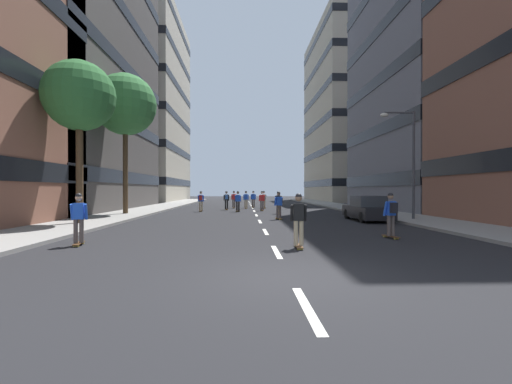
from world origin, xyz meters
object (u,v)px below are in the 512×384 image
at_px(streetlamp_right, 408,153).
at_px(skater_6, 234,199).
at_px(street_tree_mid, 79,97).
at_px(skater_10, 278,201).
at_px(parked_car_near, 367,209).
at_px(street_tree_near, 125,105).
at_px(skater_3, 226,199).
at_px(skater_7, 391,212).
at_px(skater_1, 264,198).
at_px(skater_9, 253,198).
at_px(skater_11, 238,200).
at_px(skater_8, 246,199).
at_px(skater_12, 299,218).
at_px(skater_5, 279,204).
at_px(skater_0, 79,216).
at_px(skater_2, 262,200).
at_px(skater_4, 201,200).

distance_m(streetlamp_right, skater_6, 18.66).
xyz_separation_m(street_tree_mid, skater_10, (11.47, 8.30, -5.84)).
bearing_deg(parked_car_near, street_tree_near, 162.69).
bearing_deg(skater_3, streetlamp_right, -46.09).
height_order(skater_3, skater_7, same).
xyz_separation_m(skater_3, skater_10, (4.31, -5.40, -0.03)).
bearing_deg(skater_1, skater_9, 131.88).
bearing_deg(skater_11, skater_8, 81.64).
height_order(skater_3, skater_12, same).
xyz_separation_m(parked_car_near, skater_11, (-8.02, 8.75, 0.29)).
xyz_separation_m(parked_car_near, streetlamp_right, (2.34, -0.33, 3.44)).
xyz_separation_m(skater_1, skater_11, (-2.56, -5.28, -0.03)).
bearing_deg(skater_1, skater_5, -89.41).
bearing_deg(skater_0, skater_5, 51.73).
distance_m(skater_0, skater_2, 20.31).
distance_m(skater_0, skater_3, 20.88).
xyz_separation_m(skater_1, skater_5, (0.13, -12.97, -0.03)).
bearing_deg(streetlamp_right, skater_9, 119.68).
xyz_separation_m(skater_1, skater_8, (-1.82, -0.21, -0.03)).
distance_m(streetlamp_right, skater_1, 16.63).
relative_size(street_tree_mid, skater_5, 4.83).
bearing_deg(skater_0, skater_8, 75.43).
relative_size(parked_car_near, skater_5, 2.47).
relative_size(parked_car_near, skater_6, 2.47).
relative_size(skater_5, skater_6, 1.00).
distance_m(skater_2, skater_6, 5.18).
distance_m(skater_0, skater_7, 11.39).
bearing_deg(streetlamp_right, street_tree_mid, -174.53).
distance_m(skater_3, skater_6, 3.00).
bearing_deg(parked_car_near, skater_9, 113.17).
distance_m(parked_car_near, street_tree_mid, 17.53).
bearing_deg(parked_car_near, skater_2, 120.36).
distance_m(skater_0, skater_8, 23.47).
relative_size(streetlamp_right, skater_11, 3.65).
height_order(skater_0, skater_9, same).
height_order(skater_4, skater_5, same).
bearing_deg(street_tree_near, skater_5, -20.13).
bearing_deg(parked_car_near, skater_3, 128.24).
distance_m(skater_2, skater_12, 19.79).
bearing_deg(streetlamp_right, parked_car_near, 172.07).
height_order(skater_1, skater_8, same).
distance_m(skater_0, skater_9, 24.99).
distance_m(skater_4, skater_5, 9.86).
height_order(streetlamp_right, skater_9, streetlamp_right).
bearing_deg(skater_4, streetlamp_right, -34.46).
distance_m(parked_car_near, skater_9, 16.52).
bearing_deg(skater_11, skater_0, -106.29).
bearing_deg(skater_12, skater_10, 86.40).
distance_m(skater_6, skater_12, 24.40).
distance_m(street_tree_near, skater_9, 15.79).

